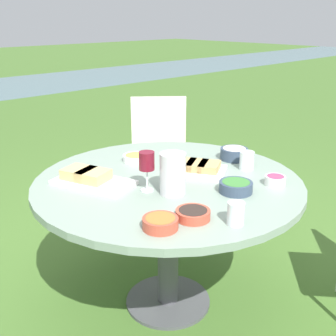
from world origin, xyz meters
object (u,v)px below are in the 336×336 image
(water_pitcher, at_px, (173,174))
(wine_glass, at_px, (147,162))
(handbag, at_px, (264,203))
(dining_table, at_px, (168,197))
(chair_near_right, at_px, (159,145))

(water_pitcher, relative_size, wine_glass, 1.02)
(water_pitcher, xyz_separation_m, handbag, (1.36, 0.37, -0.70))
(water_pitcher, bearing_deg, dining_table, 53.27)
(chair_near_right, relative_size, wine_glass, 4.72)
(wine_glass, distance_m, handbag, 1.63)
(chair_near_right, bearing_deg, dining_table, -130.71)
(dining_table, relative_size, water_pitcher, 6.92)
(chair_near_right, bearing_deg, wine_glass, -134.94)
(water_pitcher, distance_m, handbag, 1.57)
(chair_near_right, bearing_deg, water_pitcher, -130.23)
(water_pitcher, bearing_deg, wine_glass, 121.70)
(chair_near_right, distance_m, wine_glass, 1.45)
(water_pitcher, height_order, wine_glass, water_pitcher)
(handbag, bearing_deg, chair_near_right, 120.36)
(dining_table, distance_m, water_pitcher, 0.26)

